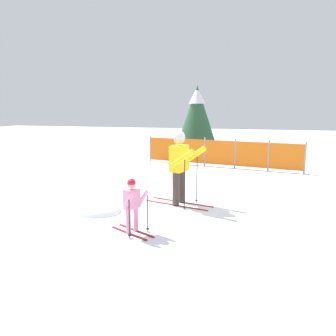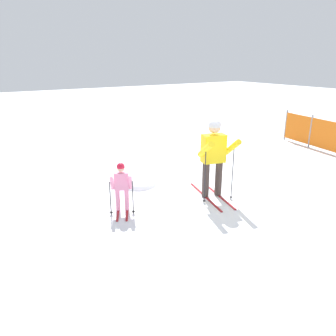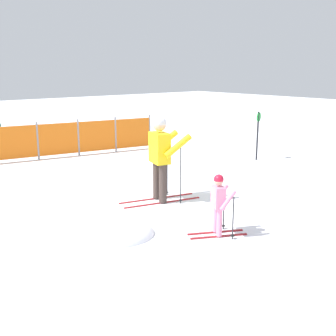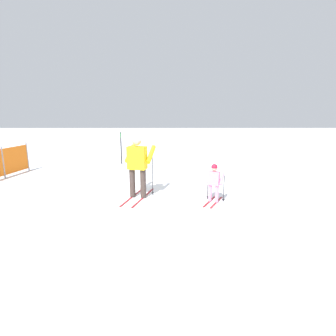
{
  "view_description": "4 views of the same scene",
  "coord_description": "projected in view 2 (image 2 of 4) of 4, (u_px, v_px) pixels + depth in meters",
  "views": [
    {
      "loc": [
        1.65,
        -7.67,
        2.34
      ],
      "look_at": [
        -0.24,
        -0.79,
        1.03
      ],
      "focal_mm": 35.0,
      "sensor_mm": 36.0,
      "label": 1
    },
    {
      "loc": [
        5.18,
        -4.74,
        3.03
      ],
      "look_at": [
        -0.08,
        -1.32,
        0.94
      ],
      "focal_mm": 35.0,
      "sensor_mm": 36.0,
      "label": 2
    },
    {
      "loc": [
        -5.47,
        -6.71,
        2.76
      ],
      "look_at": [
        -0.57,
        -0.83,
        0.92
      ],
      "focal_mm": 45.0,
      "sensor_mm": 36.0,
      "label": 3
    },
    {
      "loc": [
        -7.27,
        -0.89,
        2.42
      ],
      "look_at": [
        -0.25,
        -0.92,
        0.88
      ],
      "focal_mm": 28.0,
      "sensor_mm": 36.0,
      "label": 4
    }
  ],
  "objects": [
    {
      "name": "skier_adult",
      "position": [
        214.0,
        151.0,
        7.25
      ],
      "size": [
        1.75,
        0.91,
        1.81
      ],
      "rotation": [
        0.0,
        0.0,
        -0.26
      ],
      "color": "maroon",
      "rests_on": "ground_plane"
    },
    {
      "name": "skier_child",
      "position": [
        121.0,
        184.0,
        6.68
      ],
      "size": [
        0.98,
        0.66,
        1.05
      ],
      "rotation": [
        0.0,
        0.0,
        -0.48
      ],
      "color": "maroon",
      "rests_on": "ground_plane"
    },
    {
      "name": "snow_mound",
      "position": [
        136.0,
        183.0,
        8.4
      ],
      "size": [
        1.16,
        0.98,
        0.46
      ],
      "primitive_type": "ellipsoid",
      "color": "white",
      "rests_on": "ground_plane"
    },
    {
      "name": "ground_plane",
      "position": [
        218.0,
        198.0,
        7.53
      ],
      "size": [
        60.0,
        60.0,
        0.0
      ],
      "primitive_type": "plane",
      "color": "white"
    }
  ]
}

